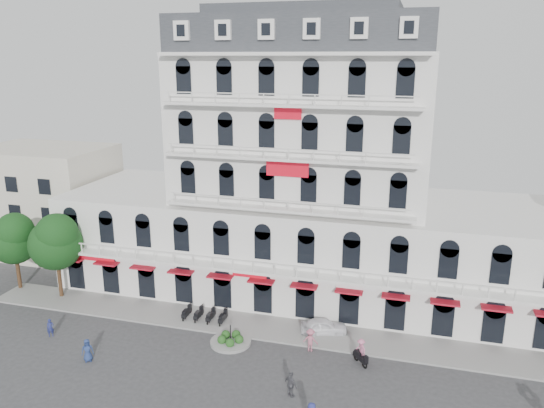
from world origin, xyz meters
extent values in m
plane|color=#38383A|center=(0.00, 0.00, 0.00)|extent=(120.00, 120.00, 0.00)
cube|color=gray|center=(0.00, 9.00, 0.08)|extent=(53.00, 4.00, 0.16)
cube|color=silver|center=(0.00, 18.00, 4.50)|extent=(45.00, 14.00, 9.00)
cube|color=silver|center=(0.00, 18.00, 15.50)|extent=(22.00, 12.00, 13.00)
cube|color=#2D3035|center=(0.00, 18.00, 23.50)|extent=(21.56, 11.76, 3.00)
cube|color=#2D3035|center=(0.00, 18.00, 25.40)|extent=(15.84, 8.64, 0.80)
cube|color=#B11527|center=(0.00, 10.50, 3.50)|extent=(40.50, 1.00, 0.15)
cube|color=red|center=(0.00, 11.88, 13.00)|extent=(3.50, 0.10, 1.40)
cube|color=beige|center=(-30.00, 20.00, 6.00)|extent=(14.00, 10.00, 12.00)
cylinder|color=gray|center=(-3.00, 6.00, 0.12)|extent=(3.20, 3.20, 0.24)
cylinder|color=black|center=(-3.00, 6.00, 0.90)|extent=(0.08, 0.08, 1.40)
sphere|color=#1F4617|center=(-2.30, 6.00, 0.45)|extent=(0.70, 0.70, 0.70)
sphere|color=#1F4617|center=(-2.78, 6.66, 0.45)|extent=(0.70, 0.70, 0.70)
sphere|color=#1F4617|center=(-3.56, 6.42, 0.45)|extent=(0.70, 0.70, 0.70)
sphere|color=#1F4617|center=(-3.57, 5.60, 0.45)|extent=(0.70, 0.70, 0.70)
sphere|color=#1F4617|center=(-2.80, 5.33, 0.45)|extent=(0.70, 0.70, 0.70)
cylinder|color=#382314|center=(-26.00, 10.00, 1.76)|extent=(0.36, 0.36, 3.52)
sphere|color=#103413|center=(-26.00, 10.00, 4.96)|extent=(4.48, 4.48, 4.48)
sphere|color=#103413|center=(-25.50, 9.70, 6.00)|extent=(3.52, 3.52, 3.52)
sphere|color=#103413|center=(-26.40, 10.30, 5.60)|extent=(3.20, 3.20, 3.20)
cylinder|color=#382314|center=(-21.00, 9.50, 1.87)|extent=(0.36, 0.36, 3.74)
sphere|color=#103413|center=(-21.00, 9.50, 5.27)|extent=(4.76, 4.76, 4.76)
sphere|color=#103413|center=(-20.50, 9.20, 6.38)|extent=(3.74, 3.74, 3.74)
sphere|color=#103413|center=(-21.40, 9.80, 5.95)|extent=(3.40, 3.40, 3.40)
imported|color=white|center=(3.73, 9.50, 0.63)|extent=(3.99, 2.49, 1.27)
cube|color=black|center=(7.11, 5.83, 0.55)|extent=(1.24, 1.37, 0.35)
torus|color=black|center=(7.46, 5.41, 0.28)|extent=(0.48, 0.54, 0.60)
torus|color=black|center=(6.75, 6.25, 0.28)|extent=(0.48, 0.54, 0.60)
imported|color=#D16E93|center=(7.11, 5.83, 1.24)|extent=(1.11, 1.16, 1.58)
imported|color=navy|center=(-12.27, 0.85, 0.87)|extent=(1.02, 0.93, 1.75)
imported|color=#4D4D54|center=(3.13, 0.75, 0.91)|extent=(1.14, 0.93, 1.82)
imported|color=#BC637A|center=(3.22, 6.64, 0.91)|extent=(1.21, 0.74, 1.82)
imported|color=navy|center=(-17.25, 3.14, 0.75)|extent=(0.65, 0.60, 1.50)
camera|label=1|loc=(10.12, -28.74, 21.67)|focal=35.00mm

